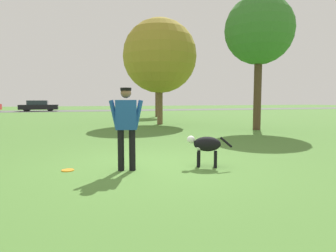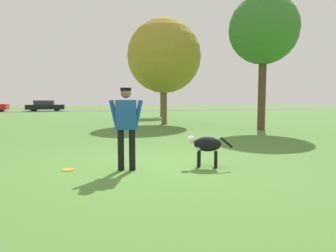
# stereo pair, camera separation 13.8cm
# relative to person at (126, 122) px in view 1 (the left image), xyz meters

# --- Properties ---
(ground_plane) EXTENTS (120.00, 120.00, 0.00)m
(ground_plane) POSITION_rel_person_xyz_m (0.58, 0.26, -1.00)
(ground_plane) COLOR #4C7A33
(far_road_strip) EXTENTS (120.00, 6.00, 0.01)m
(far_road_strip) POSITION_rel_person_xyz_m (0.58, 33.61, -1.00)
(far_road_strip) COLOR #5B5B59
(far_road_strip) RESTS_ON ground_plane
(person) EXTENTS (0.69, 0.30, 1.69)m
(person) POSITION_rel_person_xyz_m (0.00, 0.00, 0.00)
(person) COLOR black
(person) RESTS_ON ground_plane
(dog) EXTENTS (0.92, 0.54, 0.67)m
(dog) POSITION_rel_person_xyz_m (1.69, -0.14, -0.53)
(dog) COLOR black
(dog) RESTS_ON ground_plane
(frisbee) EXTENTS (0.25, 0.25, 0.02)m
(frisbee) POSITION_rel_person_xyz_m (-1.16, 0.33, -0.99)
(frisbee) COLOR orange
(frisbee) RESTS_ON ground_plane
(tree_near_right) EXTENTS (3.20, 3.20, 6.28)m
(tree_near_right) POSITION_rel_person_xyz_m (7.28, 6.39, 3.64)
(tree_near_right) COLOR #4C3826
(tree_near_right) RESTS_ON ground_plane
(tree_far_right) EXTENTS (2.73, 2.73, 5.46)m
(tree_far_right) POSITION_rel_person_xyz_m (5.43, 18.10, 3.07)
(tree_far_right) COLOR brown
(tree_far_right) RESTS_ON ground_plane
(tree_mid_center) EXTENTS (4.23, 4.23, 6.05)m
(tree_mid_center) POSITION_rel_person_xyz_m (3.69, 10.79, 2.92)
(tree_mid_center) COLOR brown
(tree_mid_center) RESTS_ON ground_plane
(parked_car_black) EXTENTS (4.41, 1.88, 1.32)m
(parked_car_black) POSITION_rel_person_xyz_m (-5.37, 33.38, -0.35)
(parked_car_black) COLOR black
(parked_car_black) RESTS_ON ground_plane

